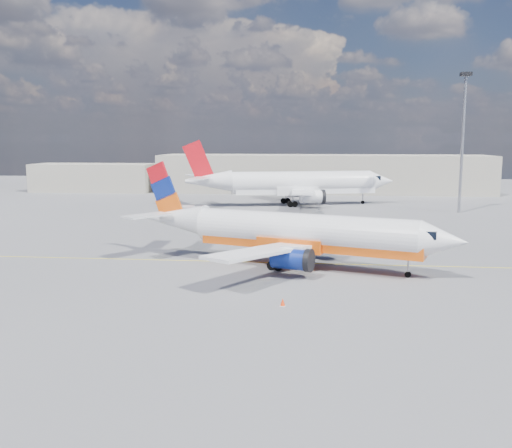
# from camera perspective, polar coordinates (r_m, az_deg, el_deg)

# --- Properties ---
(ground) EXTENTS (240.00, 240.00, 0.00)m
(ground) POSITION_cam_1_polar(r_m,az_deg,el_deg) (50.48, 1.68, -4.61)
(ground) COLOR #5B5B60
(ground) RESTS_ON ground
(taxi_line) EXTENTS (70.00, 0.15, 0.01)m
(taxi_line) POSITION_cam_1_polar(r_m,az_deg,el_deg) (53.39, 1.93, -3.87)
(taxi_line) COLOR yellow
(taxi_line) RESTS_ON ground
(terminal_main) EXTENTS (70.00, 14.00, 8.00)m
(terminal_main) POSITION_cam_1_polar(r_m,az_deg,el_deg) (124.24, 6.68, 5.03)
(terminal_main) COLOR #B5AF9C
(terminal_main) RESTS_ON ground
(terminal_annex) EXTENTS (26.00, 10.00, 6.00)m
(terminal_annex) POSITION_cam_1_polar(r_m,az_deg,el_deg) (130.74, -15.87, 4.49)
(terminal_annex) COLOR #B5AF9C
(terminal_annex) RESTS_ON ground
(main_jet) EXTENTS (30.74, 23.34, 9.34)m
(main_jet) POSITION_cam_1_polar(r_m,az_deg,el_deg) (51.38, 3.80, -0.85)
(main_jet) COLOR white
(main_jet) RESTS_ON ground
(second_jet) EXTENTS (37.37, 28.50, 11.30)m
(second_jet) POSITION_cam_1_polar(r_m,az_deg,el_deg) (98.99, 3.93, 4.05)
(second_jet) COLOR white
(second_jet) RESTS_ON ground
(traffic_cone) EXTENTS (0.40, 0.40, 0.56)m
(traffic_cone) POSITION_cam_1_polar(r_m,az_deg,el_deg) (39.80, 2.68, -7.82)
(traffic_cone) COLOR white
(traffic_cone) RESTS_ON ground
(floodlight_mast) EXTENTS (1.56, 1.56, 21.40)m
(floodlight_mast) POSITION_cam_1_polar(r_m,az_deg,el_deg) (94.02, 20.00, 8.85)
(floodlight_mast) COLOR #9A9BA2
(floodlight_mast) RESTS_ON ground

